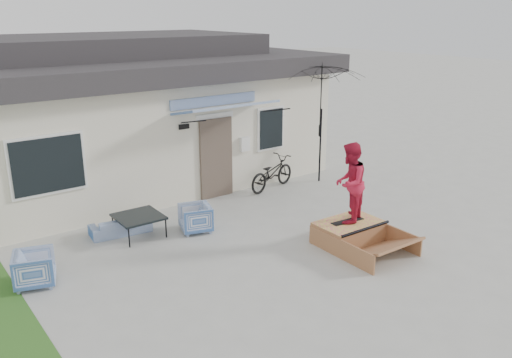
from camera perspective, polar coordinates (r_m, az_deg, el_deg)
ground at (r=10.31m, az=4.73°, el=-9.67°), size 90.00×90.00×0.00m
house at (r=16.26m, az=-14.19°, el=7.30°), size 10.80×8.49×4.10m
loveseat at (r=12.11m, az=-14.35°, el=-4.56°), size 1.35×0.54×0.51m
armchair_left at (r=10.39m, az=-22.65°, el=-8.70°), size 0.82×0.85×0.70m
armchair_right at (r=11.91m, az=-6.53°, el=-4.05°), size 0.79×0.81×0.68m
coffee_table at (r=11.91m, az=-12.41°, el=-4.91°), size 0.97×0.97×0.47m
bicycle at (r=14.55m, az=1.70°, el=1.02°), size 1.81×0.99×1.10m
patio_umbrella at (r=15.05m, az=6.99°, el=6.16°), size 2.77×2.65×2.20m
skate_ramp at (r=11.50m, az=9.88°, el=-5.64°), size 1.40×1.84×0.45m
skateboard at (r=11.43m, az=9.78°, el=-4.41°), size 0.79×0.27×0.05m
skater at (r=11.13m, az=10.01°, el=-0.26°), size 1.03×0.96×1.69m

